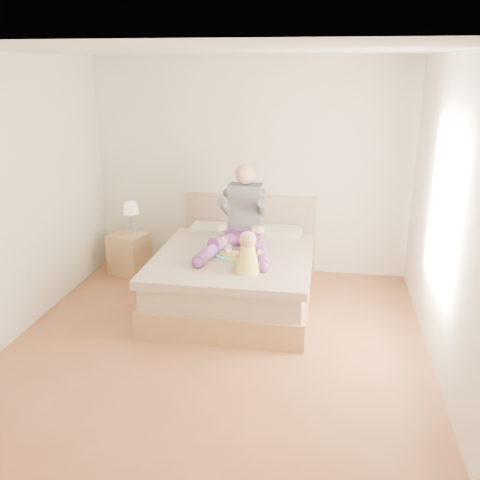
% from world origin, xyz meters
% --- Properties ---
extents(room, '(4.02, 4.22, 2.71)m').
position_xyz_m(room, '(0.08, 0.01, 1.51)').
color(room, brown).
rests_on(room, ground).
extents(bed, '(1.70, 2.18, 1.00)m').
position_xyz_m(bed, '(0.00, 1.08, 0.32)').
color(bed, '#987246').
rests_on(bed, ground).
extents(nightstand, '(0.53, 0.50, 0.53)m').
position_xyz_m(nightstand, '(-1.51, 1.65, 0.27)').
color(nightstand, '#987246').
rests_on(nightstand, ground).
extents(lamp, '(0.20, 0.20, 0.41)m').
position_xyz_m(lamp, '(-1.46, 1.68, 0.84)').
color(lamp, silver).
rests_on(lamp, nightstand).
extents(adult, '(0.81, 1.13, 0.95)m').
position_xyz_m(adult, '(0.05, 1.18, 0.89)').
color(adult, '#69317C').
rests_on(adult, bed).
extents(tray, '(0.50, 0.42, 0.13)m').
position_xyz_m(tray, '(0.04, 0.80, 0.64)').
color(tray, silver).
rests_on(tray, bed).
extents(baby, '(0.29, 0.39, 0.43)m').
position_xyz_m(baby, '(0.23, 0.41, 0.78)').
color(baby, '#FAD64F').
rests_on(baby, bed).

